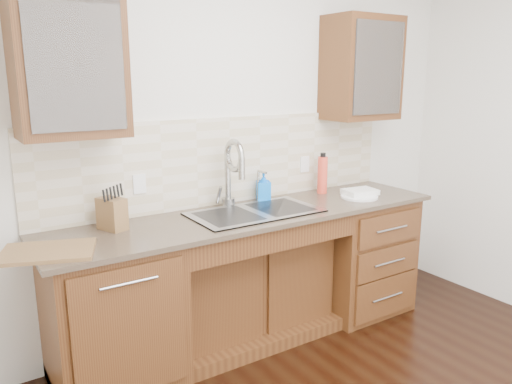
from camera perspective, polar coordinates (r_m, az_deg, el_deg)
wall_back at (r=3.46m, az=-3.62°, el=6.11°), size 4.00×0.10×2.70m
base_cabinet_left at (r=3.05m, az=-16.05°, el=-13.36°), size 0.70×0.62×0.88m
base_cabinet_center at (r=3.51m, az=-1.17°, el=-10.79°), size 1.20×0.44×0.70m
base_cabinet_right at (r=3.96m, az=11.38°, el=-6.80°), size 0.70×0.62×0.88m
countertop at (r=3.24m, az=-0.24°, el=-2.59°), size 2.70×0.65×0.03m
backsplash at (r=3.43m, az=-3.08°, el=3.60°), size 2.70×0.02×0.59m
sink at (r=3.25m, az=-0.10°, el=-3.84°), size 0.84×0.46×0.19m
faucet at (r=3.33m, az=-3.26°, el=1.64°), size 0.04×0.04×0.40m
filter_tap at (r=3.48m, az=0.25°, el=0.83°), size 0.02×0.02×0.24m
upper_cabinet_left at (r=2.85m, az=-20.68°, el=13.37°), size 0.55×0.34×0.75m
upper_cabinet_right at (r=3.90m, az=11.94°, el=13.64°), size 0.55×0.34×0.75m
outlet_left at (r=3.17m, az=-13.18°, el=0.90°), size 0.08×0.01×0.12m
outlet_right at (r=3.80m, az=5.58°, el=3.18°), size 0.08×0.01×0.12m
soap_bottle at (r=3.52m, az=0.87°, el=0.64°), size 0.12×0.12×0.20m
water_bottle at (r=3.77m, az=7.60°, el=1.94°), size 0.10×0.10×0.28m
plate at (r=3.69m, az=11.71°, el=-0.53°), size 0.34×0.34×0.01m
dish_towel at (r=3.73m, az=11.80°, el=0.02°), size 0.26×0.20×0.04m
knife_block at (r=2.97m, az=-16.13°, el=-2.41°), size 0.16×0.19×0.18m
cutting_board at (r=2.70m, az=-22.71°, el=-6.32°), size 0.52×0.44×0.02m
cup_left_a at (r=2.84m, az=-21.43°, el=12.34°), size 0.17×0.17×0.10m
cup_left_b at (r=2.87m, az=-18.57°, el=12.49°), size 0.13×0.13×0.10m
cup_right_a at (r=3.80m, az=10.31°, el=12.97°), size 0.14×0.14×0.10m
cup_right_b at (r=3.95m, az=12.73°, el=12.88°), size 0.12×0.12×0.10m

